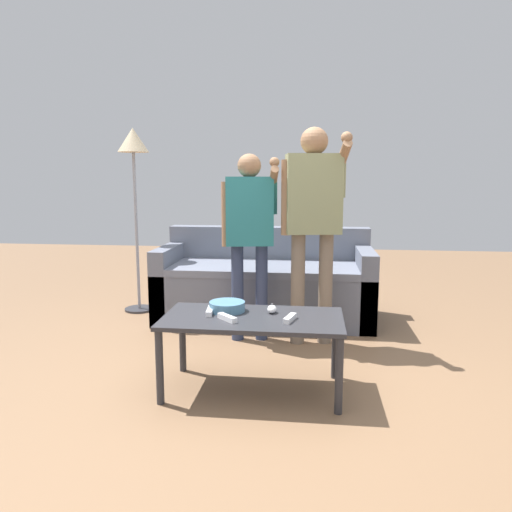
% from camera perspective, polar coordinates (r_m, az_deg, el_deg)
% --- Properties ---
extents(ground_plane, '(12.00, 12.00, 0.00)m').
position_cam_1_polar(ground_plane, '(3.12, 1.33, -14.79)').
color(ground_plane, brown).
extents(couch, '(1.90, 0.84, 0.81)m').
position_cam_1_polar(couch, '(4.42, 1.12, -3.46)').
color(couch, slate).
rests_on(couch, ground).
extents(coffee_table, '(1.06, 0.55, 0.46)m').
position_cam_1_polar(coffee_table, '(2.90, -0.38, -8.21)').
color(coffee_table, '#2D2D33').
rests_on(coffee_table, ground).
extents(snack_bowl, '(0.22, 0.22, 0.06)m').
position_cam_1_polar(snack_bowl, '(2.99, -3.43, -5.97)').
color(snack_bowl, teal).
rests_on(snack_bowl, coffee_table).
extents(game_remote_nunchuk, '(0.06, 0.09, 0.05)m').
position_cam_1_polar(game_remote_nunchuk, '(2.95, 1.89, -6.26)').
color(game_remote_nunchuk, white).
rests_on(game_remote_nunchuk, coffee_table).
extents(floor_lamp, '(0.29, 0.29, 1.73)m').
position_cam_1_polar(floor_lamp, '(4.71, -14.22, 11.06)').
color(floor_lamp, '#2D2D33').
rests_on(floor_lamp, ground).
extents(player_right, '(0.51, 0.32, 1.64)m').
position_cam_1_polar(player_right, '(3.66, 6.75, 5.39)').
color(player_right, '#756656').
rests_on(player_right, ground).
extents(player_center, '(0.45, 0.28, 1.45)m').
position_cam_1_polar(player_center, '(3.72, -0.77, 3.69)').
color(player_center, '#2D3856').
rests_on(player_center, ground).
extents(game_remote_wand_near, '(0.05, 0.17, 0.03)m').
position_cam_1_polar(game_remote_wand_near, '(2.96, -5.44, -6.47)').
color(game_remote_wand_near, white).
rests_on(game_remote_wand_near, coffee_table).
extents(game_remote_wand_far, '(0.07, 0.16, 0.03)m').
position_cam_1_polar(game_remote_wand_far, '(2.80, 4.02, -7.34)').
color(game_remote_wand_far, white).
rests_on(game_remote_wand_far, coffee_table).
extents(game_remote_wand_spare, '(0.13, 0.14, 0.03)m').
position_cam_1_polar(game_remote_wand_spare, '(2.81, -3.42, -7.28)').
color(game_remote_wand_spare, white).
rests_on(game_remote_wand_spare, coffee_table).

